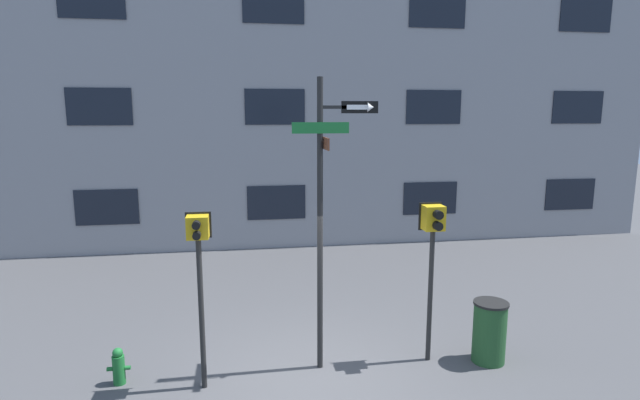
% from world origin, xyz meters
% --- Properties ---
extents(ground_plane, '(60.00, 60.00, 0.00)m').
position_xyz_m(ground_plane, '(0.00, 0.00, 0.00)').
color(ground_plane, '#424244').
extents(building_facade, '(24.00, 0.63, 11.21)m').
position_xyz_m(building_facade, '(0.00, 7.92, 5.60)').
color(building_facade, gray).
rests_on(building_facade, ground_plane).
extents(street_sign_pole, '(1.30, 0.86, 4.57)m').
position_xyz_m(street_sign_pole, '(0.25, 0.35, 2.67)').
color(street_sign_pole, black).
rests_on(street_sign_pole, ground_plane).
extents(pedestrian_signal_left, '(0.37, 0.40, 2.65)m').
position_xyz_m(pedestrian_signal_left, '(-1.63, 0.03, 2.04)').
color(pedestrian_signal_left, black).
rests_on(pedestrian_signal_left, ground_plane).
extents(pedestrian_signal_right, '(0.38, 0.40, 2.64)m').
position_xyz_m(pedestrian_signal_right, '(1.99, 0.31, 2.08)').
color(pedestrian_signal_right, black).
rests_on(pedestrian_signal_right, ground_plane).
extents(fire_hydrant, '(0.34, 0.18, 0.58)m').
position_xyz_m(fire_hydrant, '(-2.91, 0.33, 0.28)').
color(fire_hydrant, '#196028').
rests_on(fire_hydrant, ground_plane).
extents(trash_bin, '(0.56, 0.56, 1.03)m').
position_xyz_m(trash_bin, '(2.95, 0.11, 0.52)').
color(trash_bin, '#1E4723').
rests_on(trash_bin, ground_plane).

